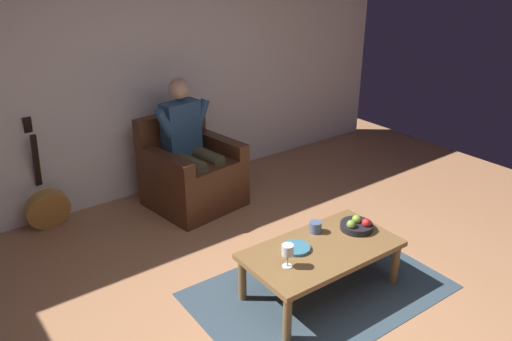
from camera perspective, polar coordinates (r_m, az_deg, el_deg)
name	(u,v)px	position (r m, az deg, el deg)	size (l,w,h in m)	color
wall_back	(127,74)	(5.08, -14.33, 10.51)	(6.61, 0.06, 2.52)	white
rug	(319,290)	(3.94, 7.16, -13.27)	(1.85, 1.22, 0.01)	#334450
armchair	(191,174)	(5.02, -7.31, -0.42)	(0.89, 0.88, 0.89)	#482817
person_seated	(190,141)	(4.89, -7.50, 3.34)	(0.64, 0.63, 1.26)	#2F5178
coffee_table	(322,253)	(3.75, 7.42, -9.24)	(1.16, 0.65, 0.38)	brown
guitar	(47,205)	(4.96, -22.52, -3.66)	(0.39, 0.30, 1.03)	#B17B37
wine_glass_near	(287,251)	(3.44, 3.55, -9.10)	(0.08, 0.08, 0.17)	silver
fruit_bowl	(357,225)	(3.97, 11.32, -6.09)	(0.25, 0.25, 0.11)	black
decorative_dish	(296,248)	(3.68, 4.52, -8.71)	(0.21, 0.21, 0.02)	teal
candle_jar	(315,227)	(3.88, 6.73, -6.36)	(0.09, 0.09, 0.09)	#4C5F83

